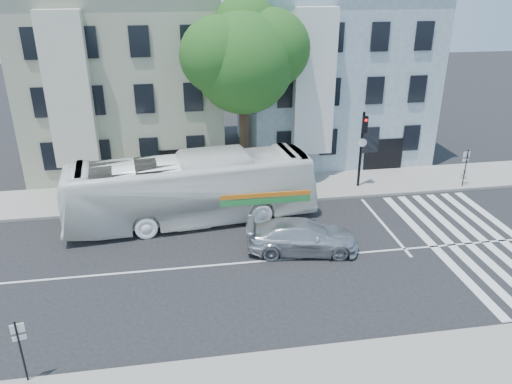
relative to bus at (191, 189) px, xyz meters
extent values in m
plane|color=black|center=(3.31, -4.67, -1.80)|extent=(120.00, 120.00, 0.00)
cube|color=gray|center=(3.31, 3.33, -1.72)|extent=(80.00, 4.00, 0.15)
cube|color=#A0A187|center=(-3.69, 10.33, 3.70)|extent=(12.00, 10.00, 11.00)
cube|color=#8796A0|center=(10.31, 10.33, 3.70)|extent=(12.00, 10.00, 11.00)
cylinder|color=#2D2116|center=(3.31, 3.83, 0.80)|extent=(0.56, 0.56, 5.20)
sphere|color=#184616|center=(3.31, 3.83, 5.70)|extent=(5.60, 5.60, 5.60)
sphere|color=#184616|center=(4.91, 4.23, 6.40)|extent=(4.40, 4.40, 4.40)
sphere|color=#184616|center=(1.91, 3.53, 6.20)|extent=(4.20, 4.20, 4.20)
sphere|color=#184616|center=(3.61, 5.03, 7.40)|extent=(3.80, 3.80, 3.80)
sphere|color=#184616|center=(2.71, 4.43, 4.70)|extent=(3.40, 3.40, 3.40)
imported|color=white|center=(0.00, 0.00, 0.00)|extent=(4.37, 13.16, 3.60)
imported|color=silver|center=(4.94, -4.02, -1.04)|extent=(2.91, 5.50, 1.52)
cylinder|color=black|center=(10.16, 2.80, 0.58)|extent=(0.16, 0.16, 4.75)
cube|color=black|center=(10.16, 2.55, 2.27)|extent=(0.35, 0.30, 0.96)
sphere|color=red|center=(10.16, 2.42, 2.55)|extent=(0.18, 0.18, 0.18)
cylinder|color=white|center=(10.16, 2.65, 1.14)|extent=(0.50, 0.11, 0.50)
cylinder|color=#BBBBB7|center=(17.11, 2.81, -1.34)|extent=(0.25, 0.25, 0.62)
sphere|color=#BBBBB7|center=(17.11, 2.81, -1.00)|extent=(0.23, 0.23, 0.23)
cylinder|color=#BBBBB7|center=(17.11, 2.81, -1.26)|extent=(0.42, 0.17, 0.14)
cylinder|color=black|center=(-5.72, -10.77, -0.51)|extent=(0.06, 0.06, 2.27)
cube|color=white|center=(-5.72, -10.67, 0.30)|extent=(0.41, 0.13, 0.32)
cube|color=white|center=(-5.72, -10.67, -0.06)|extent=(0.41, 0.13, 0.16)
cylinder|color=black|center=(16.44, 1.75, -0.49)|extent=(0.06, 0.06, 2.32)
cube|color=white|center=(16.44, 1.85, 0.34)|extent=(0.42, 0.05, 0.32)
cube|color=white|center=(16.44, 1.85, -0.03)|extent=(0.42, 0.05, 0.17)
camera|label=1|loc=(-0.47, -23.92, 10.22)|focal=35.00mm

